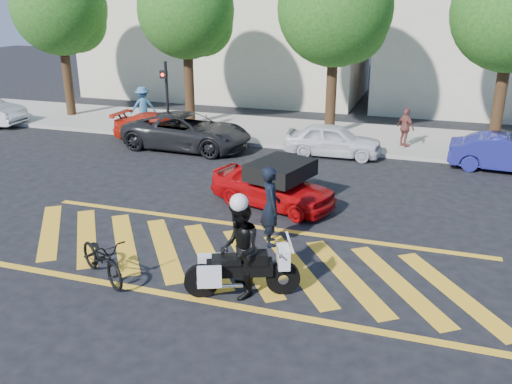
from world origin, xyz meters
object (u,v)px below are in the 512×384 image
(parked_left, at_px, (161,128))
(parked_mid_right, at_px, (333,140))
(officer_moto, at_px, (240,250))
(parked_mid_left, at_px, (187,131))
(bicycle, at_px, (102,258))
(red_convertible, at_px, (273,185))
(police_motorcycle, at_px, (240,270))
(officer_bike, at_px, (271,206))
(parked_right, at_px, (507,154))

(parked_left, distance_m, parked_mid_right, 7.16)
(officer_moto, xyz_separation_m, parked_mid_left, (-5.74, 9.87, -0.30))
(officer_moto, xyz_separation_m, parked_left, (-7.25, 10.50, -0.42))
(bicycle, bearing_deg, parked_mid_right, 17.59)
(parked_left, relative_size, parked_mid_right, 1.11)
(red_convertible, distance_m, parked_mid_left, 7.01)
(police_motorcycle, height_order, parked_left, parked_left)
(officer_bike, bearing_deg, parked_mid_left, 11.39)
(police_motorcycle, relative_size, parked_right, 0.59)
(officer_bike, relative_size, police_motorcycle, 0.89)
(parked_left, bearing_deg, police_motorcycle, -143.62)
(officer_moto, bearing_deg, red_convertible, 166.57)
(police_motorcycle, height_order, parked_right, parked_right)
(officer_bike, bearing_deg, parked_mid_right, -26.07)
(police_motorcycle, relative_size, parked_left, 0.56)
(bicycle, xyz_separation_m, police_motorcycle, (3.03, 0.29, 0.07))
(red_convertible, bearing_deg, police_motorcycle, -154.29)
(parked_left, xyz_separation_m, parked_right, (13.19, 0.13, 0.04))
(parked_left, relative_size, parked_mid_left, 0.79)
(parked_mid_left, bearing_deg, officer_moto, -147.54)
(bicycle, relative_size, parked_right, 0.49)
(officer_bike, relative_size, bicycle, 1.05)
(bicycle, distance_m, parked_mid_left, 10.54)
(police_motorcycle, distance_m, officer_moto, 0.44)
(parked_mid_right, bearing_deg, police_motorcycle, 178.95)
(police_motorcycle, relative_size, red_convertible, 0.60)
(parked_mid_left, bearing_deg, red_convertible, -132.53)
(officer_bike, relative_size, red_convertible, 0.53)
(red_convertible, distance_m, parked_right, 8.81)
(red_convertible, relative_size, parked_left, 0.92)
(police_motorcycle, xyz_separation_m, parked_left, (-7.27, 10.52, 0.02))
(officer_bike, bearing_deg, parked_left, 15.75)
(parked_right, bearing_deg, parked_mid_right, 93.66)
(officer_moto, bearing_deg, parked_mid_right, 158.17)
(red_convertible, relative_size, parked_mid_right, 1.02)
(officer_bike, relative_size, parked_left, 0.49)
(officer_moto, height_order, parked_right, officer_moto)
(parked_right, bearing_deg, officer_bike, 147.11)
(police_motorcycle, bearing_deg, officer_moto, 120.00)
(red_convertible, relative_size, parked_right, 0.98)
(parked_mid_left, distance_m, parked_mid_right, 5.70)
(red_convertible, bearing_deg, parked_left, 65.99)
(officer_moto, relative_size, parked_left, 0.50)
(parked_mid_right, bearing_deg, parked_left, 89.44)
(parked_left, bearing_deg, officer_moto, -143.65)
(parked_mid_right, xyz_separation_m, parked_right, (6.03, 0.00, 0.01))
(parked_mid_left, height_order, parked_mid_right, parked_mid_left)
(officer_bike, xyz_separation_m, bicycle, (-2.91, -2.79, -0.49))
(parked_mid_right, bearing_deg, officer_moto, 178.85)
(officer_bike, xyz_separation_m, parked_mid_right, (0.01, 8.15, -0.37))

